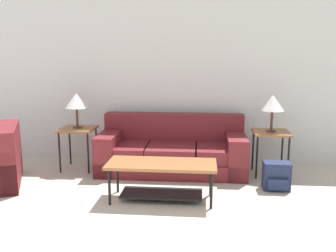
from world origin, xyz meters
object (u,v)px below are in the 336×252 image
(side_table_left, at_px, (78,132))
(side_table_right, at_px, (271,136))
(couch, at_px, (172,151))
(coffee_table, at_px, (162,173))
(table_lamp_right, at_px, (273,104))
(table_lamp_left, at_px, (76,101))
(backpack, at_px, (276,176))

(side_table_left, xyz_separation_m, side_table_right, (2.85, 0.00, 0.00))
(couch, xyz_separation_m, coffee_table, (-0.03, -1.19, 0.05))
(side_table_left, height_order, table_lamp_right, table_lamp_right)
(table_lamp_left, bearing_deg, side_table_left, 116.57)
(coffee_table, relative_size, backpack, 3.58)
(table_lamp_left, bearing_deg, side_table_right, 0.00)
(side_table_right, xyz_separation_m, table_lamp_right, (-0.00, -0.00, 0.47))
(couch, bearing_deg, table_lamp_right, -2.80)
(side_table_right, height_order, table_lamp_left, table_lamp_left)
(coffee_table, xyz_separation_m, table_lamp_left, (-1.40, 1.12, 0.70))
(side_table_left, height_order, table_lamp_left, table_lamp_left)
(side_table_right, bearing_deg, table_lamp_left, -180.00)
(backpack, bearing_deg, side_table_left, 167.68)
(table_lamp_right, bearing_deg, backpack, -91.36)
(couch, xyz_separation_m, side_table_left, (-1.43, -0.07, 0.28))
(table_lamp_left, bearing_deg, backpack, -12.32)
(coffee_table, xyz_separation_m, side_table_right, (1.45, 1.12, 0.23))
(table_lamp_left, bearing_deg, table_lamp_right, 0.00)
(backpack, bearing_deg, side_table_right, 88.64)
(coffee_table, relative_size, side_table_right, 2.02)
(table_lamp_right, bearing_deg, couch, 177.20)
(coffee_table, height_order, table_lamp_right, table_lamp_right)
(side_table_left, distance_m, table_lamp_right, 2.89)
(couch, bearing_deg, side_table_left, -177.20)
(side_table_right, relative_size, table_lamp_left, 1.22)
(side_table_right, distance_m, table_lamp_right, 0.47)
(couch, bearing_deg, side_table_right, -2.80)
(side_table_left, distance_m, table_lamp_left, 0.47)
(side_table_left, xyz_separation_m, backpack, (2.84, -0.62, -0.39))
(side_table_left, bearing_deg, table_lamp_left, -63.43)
(couch, bearing_deg, table_lamp_left, -177.20)
(side_table_right, relative_size, backpack, 1.77)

